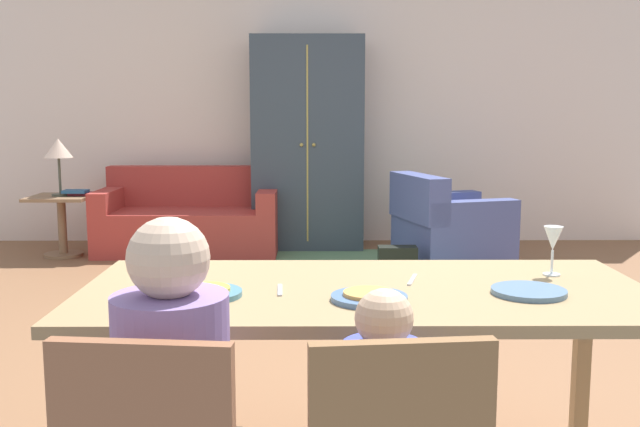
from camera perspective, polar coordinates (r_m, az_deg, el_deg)
The scene contains 20 objects.
ground_plane at distance 4.66m, azimuth -1.32°, elevation -9.15°, with size 7.46×6.28×0.02m, color brown.
back_wall at distance 7.63m, azimuth -0.95°, elevation 7.94°, with size 7.46×0.10×2.70m, color beige.
dining_table at distance 2.55m, azimuth 3.60°, elevation -7.30°, with size 1.98×0.93×0.76m.
plate_near_man at distance 2.44m, azimuth -9.11°, elevation -6.27°, with size 0.25×0.25×0.02m, color teal.
pizza_near_man at distance 2.44m, azimuth -9.12°, elevation -5.93°, with size 0.17×0.17×0.01m, color gold.
plate_near_child at distance 2.36m, azimuth 3.92°, elevation -6.68°, with size 0.25×0.25×0.02m, color #4D709C.
pizza_near_child at distance 2.36m, azimuth 3.92°, elevation -6.32°, with size 0.17×0.17×0.01m, color gold.
plate_near_woman at distance 2.53m, azimuth 16.20°, elevation -5.95°, with size 0.25×0.25×0.02m, color slate.
wine_glass at distance 2.82m, azimuth 17.97°, elevation -2.05°, with size 0.07×0.07×0.19m.
fork at distance 2.48m, azimuth -3.19°, elevation -6.06°, with size 0.02×0.15×0.01m, color silver.
knife at distance 2.65m, azimuth 7.32°, elevation -5.21°, with size 0.01×0.17×0.01m, color silver.
area_rug at distance 6.31m, azimuth -0.32°, elevation -4.41°, with size 2.60×1.80×0.01m, color #5B835A.
couch at distance 7.20m, azimuth -10.24°, elevation -0.55°, with size 1.73×0.86×0.82m.
armchair at distance 6.54m, azimuth 10.04°, elevation -1.28°, with size 1.07×1.06×0.82m.
armoire at distance 7.25m, azimuth -0.96°, elevation 5.56°, with size 1.10×0.59×2.10m.
side_table at distance 7.24m, azimuth -19.77°, elevation -0.26°, with size 0.56×0.56×0.58m.
table_lamp at distance 7.18m, azimuth -20.01°, elevation 4.73°, with size 0.26×0.26×0.54m.
book_lower at distance 7.20m, azimuth -18.36°, elevation 1.50°, with size 0.22×0.16×0.03m, color #A12C39.
book_upper at distance 7.16m, azimuth -18.79°, elevation 1.67°, with size 0.22×0.16×0.03m, color #26537E.
handbag at distance 6.03m, azimuth 6.15°, elevation -3.83°, with size 0.32×0.16×0.26m, color black.
Camera 1 is at (0.08, -3.91, 1.37)m, focal length 40.41 mm.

